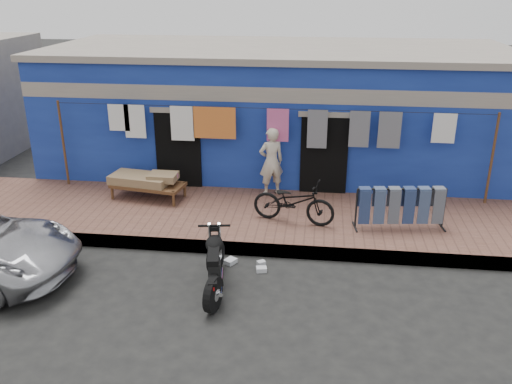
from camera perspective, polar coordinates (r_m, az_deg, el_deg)
name	(u,v)px	position (r m, az deg, el deg)	size (l,w,h in m)	color
ground	(241,298)	(9.30, -1.54, -11.14)	(80.00, 80.00, 0.00)	black
sidewalk	(262,219)	(11.87, 0.59, -2.85)	(28.00, 3.00, 0.25)	brown
curb	(253,249)	(10.57, -0.30, -6.07)	(28.00, 0.10, 0.25)	gray
building	(278,108)	(15.15, 2.34, 8.78)	(12.20, 5.20, 3.36)	navy
clothesline	(264,129)	(12.48, 0.81, 6.64)	(10.06, 0.06, 2.10)	brown
seated_person	(271,162)	(12.63, 1.62, 3.23)	(0.58, 0.39, 1.62)	beige
bicycle	(294,197)	(11.24, 4.00, -0.55)	(0.61, 1.73, 1.12)	black
motorcycle	(214,263)	(9.31, -4.43, -7.50)	(0.81, 1.67, 1.03)	black
charpoy	(148,186)	(12.82, -11.27, 0.65)	(1.86, 1.10, 0.59)	brown
jeans_rack	(400,207)	(11.37, 14.95, -1.56)	(1.92, 0.63, 0.91)	black
litter_a	(261,269)	(10.06, 0.58, -8.14)	(0.19, 0.15, 0.08)	silver
litter_b	(261,263)	(10.29, 0.55, -7.46)	(0.15, 0.11, 0.07)	silver
litter_c	(230,261)	(10.33, -2.72, -7.29)	(0.22, 0.18, 0.09)	silver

